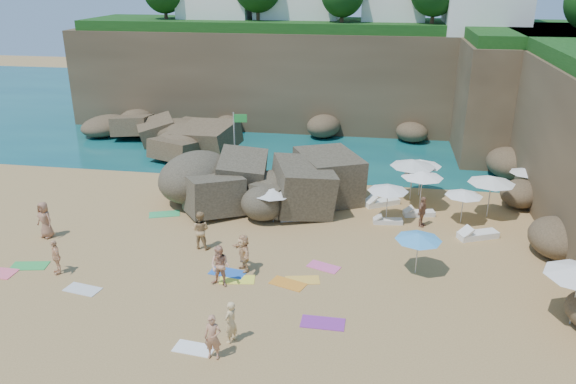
% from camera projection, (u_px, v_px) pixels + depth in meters
% --- Properties ---
extents(ground, '(120.00, 120.00, 0.00)m').
position_uv_depth(ground, '(237.00, 250.00, 27.07)').
color(ground, tan).
rests_on(ground, ground).
extents(seawater, '(120.00, 120.00, 0.00)m').
position_uv_depth(seawater, '(313.00, 110.00, 54.62)').
color(seawater, '#0C4751').
rests_on(seawater, ground).
extents(cliff_back, '(44.00, 8.00, 8.00)m').
position_uv_depth(cliff_back, '(330.00, 78.00, 48.26)').
color(cliff_back, brown).
rests_on(cliff_back, ground).
extents(cliff_corner, '(10.00, 12.00, 8.00)m').
position_uv_depth(cliff_corner, '(526.00, 96.00, 41.38)').
color(cliff_corner, brown).
rests_on(cliff_corner, ground).
extents(rock_promontory, '(12.00, 7.00, 2.00)m').
position_uv_depth(rock_promontory, '(150.00, 145.00, 43.44)').
color(rock_promontory, brown).
rests_on(rock_promontory, ground).
extents(marina_masts, '(3.10, 0.10, 6.00)m').
position_uv_depth(marina_masts, '(150.00, 74.00, 56.03)').
color(marina_masts, white).
rests_on(marina_masts, ground).
extents(rock_outcrop, '(9.61, 7.85, 3.45)m').
position_uv_depth(rock_outcrop, '(259.00, 208.00, 31.87)').
color(rock_outcrop, brown).
rests_on(rock_outcrop, ground).
extents(flag_pole, '(0.87, 0.16, 4.47)m').
position_uv_depth(flag_pole, '(237.00, 138.00, 35.15)').
color(flag_pole, silver).
rests_on(flag_pole, ground).
extents(parasol_0, '(2.04, 2.04, 1.93)m').
position_uv_depth(parasol_0, '(273.00, 191.00, 29.50)').
color(parasol_0, silver).
rests_on(parasol_0, ground).
extents(parasol_1, '(2.37, 2.37, 2.24)m').
position_uv_depth(parasol_1, '(422.00, 163.00, 33.02)').
color(parasol_1, silver).
rests_on(parasol_1, ground).
extents(parasol_2, '(2.62, 2.62, 2.48)m').
position_uv_depth(parasol_2, '(413.00, 163.00, 32.29)').
color(parasol_2, silver).
rests_on(parasol_2, ground).
extents(parasol_3, '(1.97, 1.97, 1.86)m').
position_uv_depth(parasol_3, '(527.00, 171.00, 32.77)').
color(parasol_3, silver).
rests_on(parasol_3, ground).
extents(parasol_4, '(2.35, 2.35, 2.22)m').
position_uv_depth(parasol_4, '(422.00, 174.00, 31.20)').
color(parasol_4, silver).
rests_on(parasol_4, ground).
extents(parasol_5, '(1.99, 1.99, 1.88)m').
position_uv_depth(parasol_5, '(300.00, 184.00, 30.70)').
color(parasol_5, silver).
rests_on(parasol_5, ground).
extents(parasol_6, '(2.08, 2.08, 1.97)m').
position_uv_depth(parasol_6, '(343.00, 174.00, 31.98)').
color(parasol_6, silver).
rests_on(parasol_6, ground).
extents(parasol_7, '(1.97, 1.97, 1.86)m').
position_uv_depth(parasol_7, '(464.00, 193.00, 29.45)').
color(parasol_7, silver).
rests_on(parasol_7, ground).
extents(parasol_8, '(2.51, 2.51, 2.37)m').
position_uv_depth(parasol_8, '(492.00, 180.00, 29.99)').
color(parasol_8, silver).
rests_on(parasol_8, ground).
extents(parasol_9, '(2.17, 2.17, 2.05)m').
position_uv_depth(parasol_9, '(388.00, 188.00, 29.64)').
color(parasol_9, silver).
rests_on(parasol_9, ground).
extents(parasol_10, '(2.06, 2.06, 1.95)m').
position_uv_depth(parasol_10, '(419.00, 237.00, 24.43)').
color(parasol_10, silver).
rests_on(parasol_10, ground).
extents(lounger_0, '(1.98, 1.17, 0.29)m').
position_uv_depth(lounger_0, '(297.00, 217.00, 30.44)').
color(lounger_0, silver).
rests_on(lounger_0, ground).
extents(lounger_1, '(1.73, 0.80, 0.26)m').
position_uv_depth(lounger_1, '(303.00, 204.00, 32.20)').
color(lounger_1, white).
rests_on(lounger_1, ground).
extents(lounger_2, '(2.11, 1.62, 0.32)m').
position_uv_depth(lounger_2, '(382.00, 202.00, 32.31)').
color(lounger_2, white).
rests_on(lounger_2, ground).
extents(lounger_3, '(1.60, 0.69, 0.24)m').
position_uv_depth(lounger_3, '(388.00, 221.00, 29.96)').
color(lounger_3, silver).
rests_on(lounger_3, ground).
extents(lounger_4, '(1.78, 0.93, 0.26)m').
position_uv_depth(lounger_4, '(419.00, 213.00, 30.90)').
color(lounger_4, silver).
rests_on(lounger_4, ground).
extents(lounger_5, '(2.15, 1.46, 0.32)m').
position_uv_depth(lounger_5, '(478.00, 235.00, 28.29)').
color(lounger_5, white).
rests_on(lounger_5, ground).
extents(towel_3, '(1.75, 1.10, 0.03)m').
position_uv_depth(towel_3, '(29.00, 266.00, 25.63)').
color(towel_3, green).
rests_on(towel_3, ground).
extents(towel_4, '(1.62, 0.98, 0.03)m').
position_uv_depth(towel_4, '(237.00, 280.00, 24.49)').
color(towel_4, '#FCF942').
rests_on(towel_4, ground).
extents(towel_5, '(1.63, 1.02, 0.03)m').
position_uv_depth(towel_5, '(83.00, 289.00, 23.73)').
color(towel_5, silver).
rests_on(towel_5, ground).
extents(towel_6, '(1.69, 0.86, 0.03)m').
position_uv_depth(towel_6, '(323.00, 323.00, 21.46)').
color(towel_6, purple).
rests_on(towel_6, ground).
extents(towel_8, '(1.72, 1.06, 0.03)m').
position_uv_depth(towel_8, '(228.00, 273.00, 25.05)').
color(towel_8, blue).
rests_on(towel_8, ground).
extents(towel_9, '(1.62, 1.20, 0.03)m').
position_uv_depth(towel_9, '(324.00, 267.00, 25.54)').
color(towel_9, pink).
rests_on(towel_9, ground).
extents(towel_10, '(1.69, 1.23, 0.03)m').
position_uv_depth(towel_10, '(288.00, 284.00, 24.17)').
color(towel_10, orange).
rests_on(towel_10, ground).
extents(towel_11, '(1.85, 1.35, 0.03)m').
position_uv_depth(towel_11, '(164.00, 214.00, 31.09)').
color(towel_11, '#31AE62').
rests_on(towel_11, ground).
extents(towel_12, '(1.61, 1.04, 0.03)m').
position_uv_depth(towel_12, '(302.00, 280.00, 24.45)').
color(towel_12, '#FABA42').
rests_on(towel_12, ground).
extents(towel_13, '(1.51, 0.87, 0.03)m').
position_uv_depth(towel_13, '(194.00, 348.00, 20.01)').
color(towel_13, white).
rests_on(towel_13, ground).
extents(person_stand_1, '(1.01, 0.83, 1.91)m').
position_uv_depth(person_stand_1, '(200.00, 230.00, 27.00)').
color(person_stand_1, tan).
rests_on(person_stand_1, ground).
extents(person_stand_2, '(1.01, 0.71, 1.45)m').
position_uv_depth(person_stand_2, '(276.00, 195.00, 31.89)').
color(person_stand_2, tan).
rests_on(person_stand_2, ground).
extents(person_stand_3, '(0.80, 1.05, 1.66)m').
position_uv_depth(person_stand_3, '(422.00, 212.00, 29.37)').
color(person_stand_3, '#98674C').
rests_on(person_stand_3, ground).
extents(person_stand_4, '(0.85, 0.66, 1.54)m').
position_uv_depth(person_stand_4, '(337.00, 181.00, 33.85)').
color(person_stand_4, tan).
rests_on(person_stand_4, ground).
extents(person_stand_5, '(1.57, 1.06, 1.65)m').
position_uv_depth(person_stand_5, '(201.00, 171.00, 35.41)').
color(person_stand_5, tan).
rests_on(person_stand_5, ground).
extents(person_stand_6, '(0.60, 0.71, 1.66)m').
position_uv_depth(person_stand_6, '(231.00, 322.00, 20.12)').
color(person_stand_6, '#E2BF80').
rests_on(person_stand_6, ground).
extents(person_lie_1, '(1.76, 1.78, 0.39)m').
position_uv_depth(person_lie_1, '(58.00, 269.00, 24.97)').
color(person_lie_1, '#F6BD8C').
rests_on(person_lie_1, ground).
extents(person_lie_2, '(1.47, 2.07, 0.50)m').
position_uv_depth(person_lie_2, '(47.00, 233.00, 28.34)').
color(person_lie_2, '#9A684D').
rests_on(person_lie_2, ground).
extents(person_lie_3, '(2.33, 2.29, 0.46)m').
position_uv_depth(person_lie_3, '(244.00, 266.00, 25.19)').
color(person_lie_3, '#E3AD77').
rests_on(person_lie_3, ground).
extents(person_lie_4, '(0.64, 1.67, 0.40)m').
position_uv_depth(person_lie_4, '(214.00, 353.00, 19.47)').
color(person_lie_4, tan).
rests_on(person_lie_4, ground).
extents(person_lie_5, '(1.21, 1.96, 0.69)m').
position_uv_depth(person_lie_5, '(221.00, 279.00, 23.91)').
color(person_lie_5, tan).
rests_on(person_lie_5, ground).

